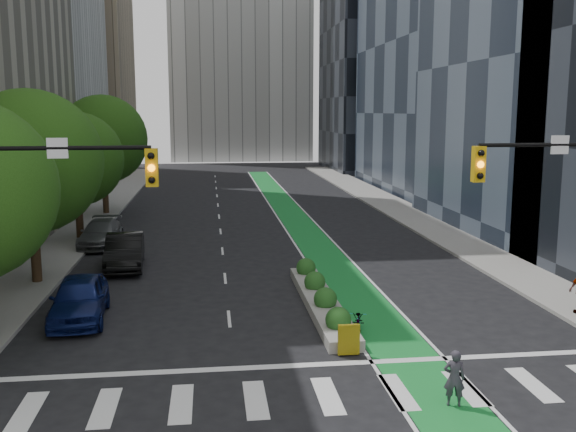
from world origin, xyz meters
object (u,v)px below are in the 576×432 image
object	(u,v)px
parked_car_left_near	(79,299)
bicycle	(358,321)
median_planter	(321,298)
parked_car_left_mid	(125,251)
parked_car_left_far	(101,233)
cyclist	(454,378)

from	to	relation	value
parked_car_left_near	bicycle	bearing A→B (deg)	-19.04
median_planter	bicycle	world-z (taller)	median_planter
parked_car_left_mid	parked_car_left_near	bearing A→B (deg)	-98.80
parked_car_left_near	parked_car_left_mid	size ratio (longest dim) A/B	0.95
bicycle	parked_car_left_mid	bearing A→B (deg)	146.75
bicycle	parked_car_left_far	xyz separation A→B (m)	(-11.50, 16.44, 0.30)
bicycle	parked_car_left_mid	size ratio (longest dim) A/B	0.32
median_planter	parked_car_left_far	size ratio (longest dim) A/B	2.01
median_planter	parked_car_left_mid	bearing A→B (deg)	138.47
bicycle	parked_car_left_near	distance (m)	10.45
cyclist	parked_car_left_near	xyz separation A→B (m)	(-11.31, 8.59, 0.05)
bicycle	parked_car_left_near	size ratio (longest dim) A/B	0.34
bicycle	parked_car_left_far	size ratio (longest dim) A/B	0.33
bicycle	parked_car_left_mid	distance (m)	14.35
parked_car_left_near	parked_car_left_mid	xyz separation A→B (m)	(0.65, 8.08, 0.02)
parked_car_left_near	parked_car_left_mid	world-z (taller)	parked_car_left_mid
median_planter	parked_car_left_near	xyz separation A→B (m)	(-9.28, -0.44, 0.45)
median_planter	parked_car_left_near	size ratio (longest dim) A/B	2.11
parked_car_left_mid	parked_car_left_far	distance (m)	5.99
median_planter	cyclist	xyz separation A→B (m)	(2.02, -9.04, 0.41)
parked_car_left_near	parked_car_left_far	xyz separation A→B (m)	(-1.42, 13.71, -0.08)
median_planter	bicycle	distance (m)	3.28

